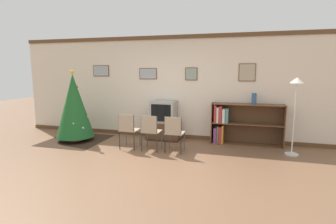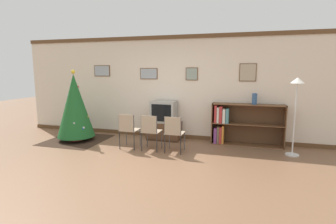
# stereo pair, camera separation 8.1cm
# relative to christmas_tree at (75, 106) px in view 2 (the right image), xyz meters

# --- Properties ---
(ground_plane) EXTENTS (24.00, 24.00, 0.00)m
(ground_plane) POSITION_rel_christmas_tree_xyz_m (2.22, -1.37, -0.91)
(ground_plane) COLOR brown
(wall_back) EXTENTS (8.73, 0.11, 2.70)m
(wall_back) POSITION_rel_christmas_tree_xyz_m (2.22, 1.03, 0.45)
(wall_back) COLOR silver
(wall_back) RESTS_ON ground_plane
(area_rug) EXTENTS (1.45, 1.50, 0.01)m
(area_rug) POSITION_rel_christmas_tree_xyz_m (-0.00, 0.00, -0.90)
(area_rug) COLOR #332319
(area_rug) RESTS_ON ground_plane
(christmas_tree) EXTENTS (0.94, 0.94, 1.81)m
(christmas_tree) POSITION_rel_christmas_tree_xyz_m (0.00, 0.00, 0.00)
(christmas_tree) COLOR maroon
(christmas_tree) RESTS_ON area_rug
(tv_console) EXTENTS (0.88, 0.49, 0.47)m
(tv_console) POSITION_rel_christmas_tree_xyz_m (2.17, 0.71, -0.67)
(tv_console) COLOR #412A1A
(tv_console) RESTS_ON ground_plane
(television) EXTENTS (0.63, 0.47, 0.56)m
(television) POSITION_rel_christmas_tree_xyz_m (2.17, 0.71, -0.16)
(television) COLOR #9E9E99
(television) RESTS_ON tv_console
(folding_chair_left) EXTENTS (0.40, 0.40, 0.82)m
(folding_chair_left) POSITION_rel_christmas_tree_xyz_m (1.62, -0.31, -0.43)
(folding_chair_left) COLOR tan
(folding_chair_left) RESTS_ON ground_plane
(folding_chair_center) EXTENTS (0.40, 0.40, 0.82)m
(folding_chair_center) POSITION_rel_christmas_tree_xyz_m (2.17, -0.31, -0.43)
(folding_chair_center) COLOR tan
(folding_chair_center) RESTS_ON ground_plane
(folding_chair_right) EXTENTS (0.40, 0.40, 0.82)m
(folding_chair_right) POSITION_rel_christmas_tree_xyz_m (2.71, -0.31, -0.43)
(folding_chair_right) COLOR tan
(folding_chair_right) RESTS_ON ground_plane
(bookshelf) EXTENTS (1.69, 0.36, 1.00)m
(bookshelf) POSITION_rel_christmas_tree_xyz_m (3.98, 0.80, -0.40)
(bookshelf) COLOR brown
(bookshelf) RESTS_ON ground_plane
(vase) EXTENTS (0.12, 0.12, 0.26)m
(vase) POSITION_rel_christmas_tree_xyz_m (4.39, 0.80, 0.23)
(vase) COLOR #335684
(vase) RESTS_ON bookshelf
(standing_lamp) EXTENTS (0.28, 0.28, 1.66)m
(standing_lamp) POSITION_rel_christmas_tree_xyz_m (5.20, 0.24, 0.37)
(standing_lamp) COLOR silver
(standing_lamp) RESTS_ON ground_plane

